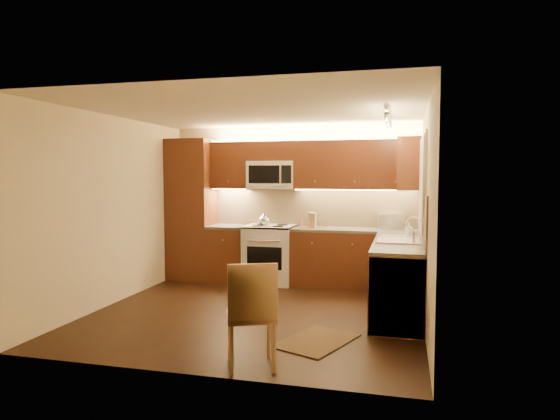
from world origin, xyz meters
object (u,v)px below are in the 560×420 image
(toaster_oven, at_px, (390,221))
(knife_block, at_px, (312,220))
(microwave, at_px, (272,175))
(dining_chair, at_px, (251,314))
(sink, at_px, (399,234))
(stove, at_px, (270,254))
(kettle, at_px, (264,219))
(soap_bottle, at_px, (409,229))

(toaster_oven, distance_m, knife_block, 1.20)
(microwave, distance_m, toaster_oven, 1.99)
(dining_chair, bearing_deg, sink, 38.47)
(microwave, relative_size, knife_block, 3.24)
(knife_block, bearing_deg, dining_chair, -91.79)
(microwave, bearing_deg, dining_chair, -77.90)
(stove, height_order, sink, sink)
(kettle, distance_m, soap_bottle, 2.26)
(microwave, distance_m, kettle, 0.73)
(microwave, relative_size, soap_bottle, 4.37)
(soap_bottle, distance_m, dining_chair, 3.15)
(stove, bearing_deg, soap_bottle, -15.39)
(microwave, xyz_separation_m, soap_bottle, (2.13, -0.72, -0.73))
(soap_bottle, bearing_deg, sink, -126.06)
(toaster_oven, relative_size, soap_bottle, 2.20)
(knife_block, bearing_deg, toaster_oven, 2.94)
(stove, distance_m, knife_block, 0.87)
(microwave, xyz_separation_m, kettle, (-0.07, -0.21, -0.69))
(kettle, xyz_separation_m, toaster_oven, (1.93, 0.24, -0.01))
(stove, distance_m, sink, 2.35)
(sink, bearing_deg, knife_block, 138.65)
(sink, bearing_deg, stove, 150.64)
(kettle, relative_size, dining_chair, 0.22)
(kettle, relative_size, soap_bottle, 1.24)
(knife_block, bearing_deg, stove, -179.46)
(microwave, height_order, kettle, microwave)
(microwave, distance_m, sink, 2.48)
(kettle, bearing_deg, sink, -46.47)
(sink, distance_m, soap_bottle, 0.55)
(sink, bearing_deg, toaster_oven, 96.07)
(soap_bottle, bearing_deg, microwave, 138.60)
(stove, bearing_deg, dining_chair, -77.43)
(knife_block, height_order, soap_bottle, knife_block)
(sink, relative_size, soap_bottle, 4.94)
(microwave, relative_size, kettle, 3.53)
(stove, height_order, knife_block, knife_block)
(sink, bearing_deg, kettle, 153.02)
(kettle, distance_m, dining_chair, 3.45)
(dining_chair, bearing_deg, toaster_oven, 50.09)
(stove, bearing_deg, toaster_oven, 5.20)
(stove, height_order, kettle, kettle)
(stove, xyz_separation_m, knife_block, (0.67, 0.04, 0.56))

